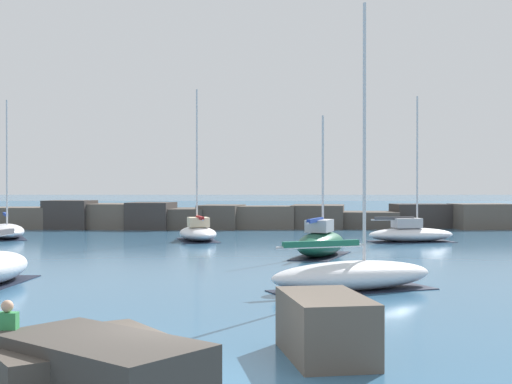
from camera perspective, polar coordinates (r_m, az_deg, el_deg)
The scene contains 10 objects.
ground_plane at distance 13.92m, azimuth -5.28°, elevation -14.87°, with size 600.00×600.00×0.00m, color #336084.
open_sea_beyond at distance 122.42m, azimuth -0.78°, elevation -1.27°, with size 400.00×116.00×0.01m.
breakwater_jetty at distance 62.49m, azimuth -3.01°, elevation -2.00°, with size 70.93×6.98×2.51m.
foreground_rocks at distance 13.58m, azimuth -7.35°, elevation -12.81°, with size 7.75×6.93×1.35m.
sailboat_moored_0 at distance 48.42m, azimuth 12.02°, elevation -3.23°, with size 6.10×3.34×9.68m.
sailboat_moored_1 at distance 25.58m, azimuth 7.50°, elevation -6.54°, with size 6.55×4.23×10.21m.
sailboat_moored_3 at distance 48.56m, azimuth -4.90°, elevation -3.19°, with size 3.56×5.93×10.32m.
sailboat_moored_5 at distance 37.71m, azimuth 4.97°, elevation -4.02°, with size 3.91×6.29×7.45m.
sailboat_moored_7 at distance 53.77m, azimuth -19.55°, elevation -2.92°, with size 4.73×6.95×9.78m.
person_on_rocks at distance 13.62m, azimuth -19.50°, elevation -11.23°, with size 0.36×0.22×1.66m.
Camera 1 is at (1.19, -13.37, 3.68)m, focal length 50.00 mm.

